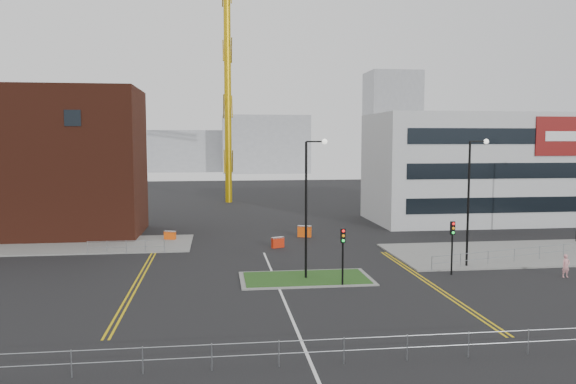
% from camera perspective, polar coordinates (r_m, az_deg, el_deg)
% --- Properties ---
extents(ground, '(200.00, 200.00, 0.00)m').
position_cam_1_polar(ground, '(29.34, 0.40, -12.75)').
color(ground, black).
rests_on(ground, ground).
extents(pavement_left, '(28.00, 8.00, 0.12)m').
position_cam_1_polar(pavement_left, '(53.02, -25.12, -5.03)').
color(pavement_left, slate).
rests_on(pavement_left, ground).
extents(pavement_right, '(24.00, 10.00, 0.12)m').
position_cam_1_polar(pavement_right, '(49.78, 24.13, -5.64)').
color(pavement_right, slate).
rests_on(pavement_right, ground).
extents(island_kerb, '(8.60, 4.60, 0.08)m').
position_cam_1_polar(island_kerb, '(37.22, 1.82, -8.79)').
color(island_kerb, slate).
rests_on(island_kerb, ground).
extents(grass_island, '(8.00, 4.00, 0.12)m').
position_cam_1_polar(grass_island, '(37.21, 1.82, -8.76)').
color(grass_island, '#1E4416').
rests_on(grass_island, ground).
extents(brick_building, '(24.20, 10.07, 14.24)m').
position_cam_1_polar(brick_building, '(58.93, -26.35, 2.55)').
color(brick_building, '#4E1F13').
rests_on(brick_building, ground).
extents(office_block, '(25.00, 12.20, 12.00)m').
position_cam_1_polar(office_block, '(66.70, 19.23, 2.33)').
color(office_block, '#B6B8BB').
rests_on(office_block, ground).
extents(tower_crane, '(49.90, 19.76, 40.54)m').
position_cam_1_polar(tower_crane, '(83.11, -2.39, 18.32)').
color(tower_crane, '#C1960B').
rests_on(tower_crane, ground).
extents(streetlamp_island, '(1.46, 0.36, 9.18)m').
position_cam_1_polar(streetlamp_island, '(36.33, 2.19, -0.52)').
color(streetlamp_island, black).
rests_on(streetlamp_island, ground).
extents(streetlamp_right_near, '(1.46, 0.36, 9.18)m').
position_cam_1_polar(streetlamp_right_near, '(41.87, 18.14, -0.02)').
color(streetlamp_right_near, black).
rests_on(streetlamp_right_near, ground).
extents(traffic_light_island, '(0.28, 0.33, 3.65)m').
position_cam_1_polar(traffic_light_island, '(35.11, 5.60, -5.44)').
color(traffic_light_island, black).
rests_on(traffic_light_island, ground).
extents(traffic_light_right, '(0.28, 0.33, 3.65)m').
position_cam_1_polar(traffic_light_right, '(39.49, 16.37, -4.44)').
color(traffic_light_right, black).
rests_on(traffic_light_right, ground).
extents(railing_front, '(24.05, 0.05, 1.10)m').
position_cam_1_polar(railing_front, '(23.48, 2.42, -15.42)').
color(railing_front, gray).
rests_on(railing_front, ground).
extents(railing_left, '(6.05, 0.05, 1.10)m').
position_cam_1_polar(railing_left, '(46.97, -16.12, -5.16)').
color(railing_left, gray).
rests_on(railing_left, ground).
extents(railing_right, '(19.05, 5.05, 1.10)m').
position_cam_1_polar(railing_right, '(46.78, 24.18, -5.42)').
color(railing_right, gray).
rests_on(railing_right, ground).
extents(centre_line, '(0.15, 30.00, 0.01)m').
position_cam_1_polar(centre_line, '(31.23, -0.10, -11.62)').
color(centre_line, silver).
rests_on(centre_line, ground).
extents(yellow_left_a, '(0.12, 24.00, 0.01)m').
position_cam_1_polar(yellow_left_a, '(39.08, -14.98, -8.34)').
color(yellow_left_a, gold).
rests_on(yellow_left_a, ground).
extents(yellow_left_b, '(0.12, 24.00, 0.01)m').
position_cam_1_polar(yellow_left_b, '(39.04, -14.54, -8.34)').
color(yellow_left_b, gold).
rests_on(yellow_left_b, ground).
extents(yellow_right_a, '(0.12, 20.00, 0.01)m').
position_cam_1_polar(yellow_right_a, '(37.27, 13.93, -8.98)').
color(yellow_right_a, gold).
rests_on(yellow_right_a, ground).
extents(yellow_right_b, '(0.12, 20.00, 0.01)m').
position_cam_1_polar(yellow_right_b, '(37.38, 14.36, -8.94)').
color(yellow_right_b, gold).
rests_on(yellow_right_b, ground).
extents(skyline_a, '(18.00, 12.00, 22.00)m').
position_cam_1_polar(skyline_a, '(152.05, -21.18, 5.63)').
color(skyline_a, gray).
rests_on(skyline_a, ground).
extents(skyline_b, '(24.00, 12.00, 16.00)m').
position_cam_1_polar(skyline_b, '(158.25, -2.30, 4.87)').
color(skyline_b, gray).
rests_on(skyline_b, ground).
extents(skyline_c, '(14.00, 12.00, 28.00)m').
position_cam_1_polar(skyline_c, '(160.31, 10.51, 6.93)').
color(skyline_c, gray).
rests_on(skyline_c, ground).
extents(skyline_d, '(30.00, 12.00, 12.00)m').
position_cam_1_polar(skyline_d, '(167.73, -8.75, 4.15)').
color(skyline_d, gray).
rests_on(skyline_d, ground).
extents(pedestrian, '(0.60, 0.42, 1.55)m').
position_cam_1_polar(pedestrian, '(41.83, 26.39, -6.73)').
color(pedestrian, pink).
rests_on(pedestrian, ground).
extents(barrier_left, '(1.10, 0.66, 0.88)m').
position_cam_1_polar(barrier_left, '(52.16, -11.90, -4.34)').
color(barrier_left, '#E54F0C').
rests_on(barrier_left, ground).
extents(barrier_mid, '(1.13, 0.76, 0.91)m').
position_cam_1_polar(barrier_mid, '(47.74, -1.05, -5.09)').
color(barrier_mid, red).
rests_on(barrier_mid, ground).
extents(barrier_right, '(1.34, 0.81, 1.07)m').
position_cam_1_polar(barrier_right, '(52.97, 1.69, -3.97)').
color(barrier_right, '#E9500C').
rests_on(barrier_right, ground).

